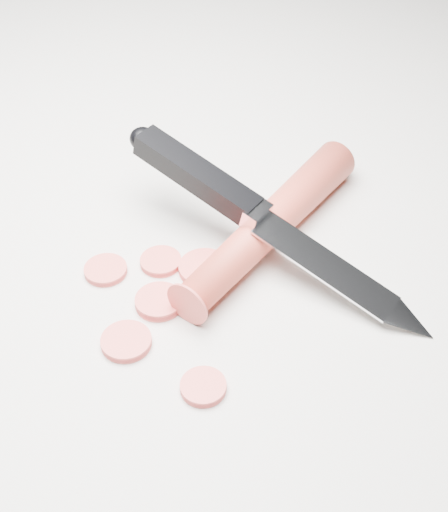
% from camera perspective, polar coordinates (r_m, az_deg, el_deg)
% --- Properties ---
extents(ground, '(2.40, 2.40, 0.00)m').
position_cam_1_polar(ground, '(0.58, -3.95, -0.11)').
color(ground, beige).
rests_on(ground, ground).
extents(carrot, '(0.08, 0.22, 0.03)m').
position_cam_1_polar(carrot, '(0.58, 3.74, 2.60)').
color(carrot, red).
rests_on(carrot, ground).
extents(carrot_slice_0, '(0.04, 0.04, 0.01)m').
position_cam_1_polar(carrot_slice_0, '(0.54, -5.22, -3.65)').
color(carrot_slice_0, '#E54A42').
rests_on(carrot_slice_0, ground).
extents(carrot_slice_1, '(0.04, 0.04, 0.01)m').
position_cam_1_polar(carrot_slice_1, '(0.56, -1.57, -0.98)').
color(carrot_slice_1, '#E54A42').
rests_on(carrot_slice_1, ground).
extents(carrot_slice_2, '(0.03, 0.03, 0.01)m').
position_cam_1_polar(carrot_slice_2, '(0.49, -1.67, -10.42)').
color(carrot_slice_2, '#E54A42').
rests_on(carrot_slice_2, ground).
extents(carrot_slice_3, '(0.03, 0.03, 0.01)m').
position_cam_1_polar(carrot_slice_3, '(0.57, -9.45, -1.11)').
color(carrot_slice_3, '#E54A42').
rests_on(carrot_slice_3, ground).
extents(carrot_slice_4, '(0.03, 0.03, 0.01)m').
position_cam_1_polar(carrot_slice_4, '(0.57, -5.08, -0.43)').
color(carrot_slice_4, '#E54A42').
rests_on(carrot_slice_4, ground).
extents(carrot_slice_5, '(0.04, 0.04, 0.01)m').
position_cam_1_polar(carrot_slice_5, '(0.52, -7.83, -6.79)').
color(carrot_slice_5, '#E54A42').
rests_on(carrot_slice_5, ground).
extents(kitchen_knife, '(0.29, 0.09, 0.07)m').
position_cam_1_polar(kitchen_knife, '(0.55, 4.01, 2.67)').
color(kitchen_knife, silver).
rests_on(kitchen_knife, ground).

